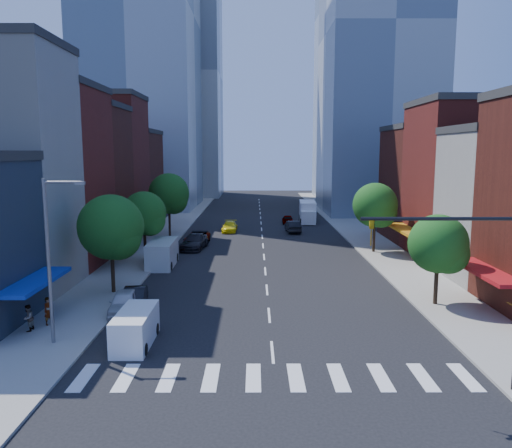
# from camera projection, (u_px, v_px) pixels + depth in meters

# --- Properties ---
(ground) EXTENTS (220.00, 220.00, 0.00)m
(ground) POSITION_uv_depth(u_px,v_px,m) (272.00, 352.00, 26.44)
(ground) COLOR black
(ground) RESTS_ON ground
(sidewalk_left) EXTENTS (5.00, 120.00, 0.15)m
(sidewalk_left) POSITION_uv_depth(u_px,v_px,m) (167.00, 231.00, 65.97)
(sidewalk_left) COLOR gray
(sidewalk_left) RESTS_ON ground
(sidewalk_right) EXTENTS (5.00, 120.00, 0.15)m
(sidewalk_right) POSITION_uv_depth(u_px,v_px,m) (356.00, 231.00, 66.04)
(sidewalk_right) COLOR gray
(sidewalk_right) RESTS_ON ground
(crosswalk) EXTENTS (19.00, 3.00, 0.01)m
(crosswalk) POSITION_uv_depth(u_px,v_px,m) (275.00, 377.00, 23.47)
(crosswalk) COLOR silver
(crosswalk) RESTS_ON ground
(bldg_left_2) EXTENTS (12.00, 9.00, 16.00)m
(bldg_left_2) POSITION_uv_depth(u_px,v_px,m) (35.00, 179.00, 45.51)
(bldg_left_2) COLOR maroon
(bldg_left_2) RESTS_ON ground
(bldg_left_3) EXTENTS (12.00, 8.00, 15.00)m
(bldg_left_3) POSITION_uv_depth(u_px,v_px,m) (70.00, 180.00, 54.00)
(bldg_left_3) COLOR #491912
(bldg_left_3) RESTS_ON ground
(bldg_left_4) EXTENTS (12.00, 9.00, 17.00)m
(bldg_left_4) POSITION_uv_depth(u_px,v_px,m) (94.00, 168.00, 62.26)
(bldg_left_4) COLOR maroon
(bldg_left_4) RESTS_ON ground
(bldg_left_5) EXTENTS (12.00, 10.00, 13.00)m
(bldg_left_5) POSITION_uv_depth(u_px,v_px,m) (116.00, 180.00, 71.95)
(bldg_left_5) COLOR #491912
(bldg_left_5) RESTS_ON ground
(bldg_right_2) EXTENTS (12.00, 10.00, 15.00)m
(bldg_right_2) POSITION_uv_depth(u_px,v_px,m) (477.00, 182.00, 49.15)
(bldg_right_2) COLOR maroon
(bldg_right_2) RESTS_ON ground
(bldg_right_3) EXTENTS (12.00, 10.00, 13.00)m
(bldg_right_3) POSITION_uv_depth(u_px,v_px,m) (439.00, 186.00, 59.19)
(bldg_right_3) COLOR #491912
(bldg_right_3) RESTS_ON ground
(tower_nw) EXTENTS (20.00, 22.00, 70.00)m
(tower_nw) POSITION_uv_depth(u_px,v_px,m) (139.00, 15.00, 90.58)
(tower_nw) COLOR #8C99A8
(tower_nw) RESTS_ON ground
(tower_ne) EXTENTS (18.00, 20.00, 60.00)m
(tower_ne) POSITION_uv_depth(u_px,v_px,m) (379.00, 34.00, 83.50)
(tower_ne) COLOR #9EA5AD
(tower_ne) RESTS_ON ground
(tower_far_e) EXTENTS (22.00, 22.00, 80.00)m
(tower_far_e) POSITION_uv_depth(u_px,v_px,m) (373.00, 10.00, 104.82)
(tower_far_e) COLOR #8C99A8
(tower_far_e) RESTS_ON ground
(tower_far_w) EXTENTS (18.00, 18.00, 56.00)m
(tower_far_w) POSITION_uv_depth(u_px,v_px,m) (182.00, 76.00, 116.34)
(tower_far_w) COLOR #9EA5AD
(tower_far_w) RESTS_ON ground
(traffic_signal) EXTENTS (7.24, 2.24, 8.00)m
(traffic_signal) POSITION_uv_depth(u_px,v_px,m) (508.00, 302.00, 21.41)
(traffic_signal) COLOR black
(traffic_signal) RESTS_ON sidewalk_right
(streetlight) EXTENTS (2.25, 0.25, 9.00)m
(streetlight) POSITION_uv_depth(u_px,v_px,m) (52.00, 251.00, 26.63)
(streetlight) COLOR slate
(streetlight) RESTS_ON sidewalk_left
(tree_left_near) EXTENTS (4.80, 4.80, 7.30)m
(tree_left_near) POSITION_uv_depth(u_px,v_px,m) (113.00, 230.00, 36.51)
(tree_left_near) COLOR black
(tree_left_near) RESTS_ON sidewalk_left
(tree_left_mid) EXTENTS (4.20, 4.20, 6.65)m
(tree_left_mid) POSITION_uv_depth(u_px,v_px,m) (146.00, 215.00, 47.45)
(tree_left_mid) COLOR black
(tree_left_mid) RESTS_ON sidewalk_left
(tree_left_far) EXTENTS (5.00, 5.00, 7.75)m
(tree_left_far) POSITION_uv_depth(u_px,v_px,m) (170.00, 195.00, 61.20)
(tree_left_far) COLOR black
(tree_left_far) RESTS_ON sidewalk_left
(tree_right_near) EXTENTS (4.00, 4.00, 6.20)m
(tree_right_near) POSITION_uv_depth(u_px,v_px,m) (441.00, 246.00, 33.70)
(tree_right_near) COLOR black
(tree_right_near) RESTS_ON sidewalk_right
(tree_right_far) EXTENTS (4.60, 4.60, 7.20)m
(tree_right_far) POSITION_uv_depth(u_px,v_px,m) (377.00, 207.00, 51.41)
(tree_right_far) COLOR black
(tree_right_far) RESTS_ON sidewalk_right
(parked_car_front) EXTENTS (2.24, 4.54, 1.49)m
(parked_car_front) POSITION_uv_depth(u_px,v_px,m) (124.00, 302.00, 32.69)
(parked_car_front) COLOR silver
(parked_car_front) RESTS_ON ground
(parked_car_second) EXTENTS (1.86, 4.23, 1.35)m
(parked_car_second) POSITION_uv_depth(u_px,v_px,m) (134.00, 298.00, 33.84)
(parked_car_second) COLOR black
(parked_car_second) RESTS_ON ground
(parked_car_third) EXTENTS (2.78, 5.28, 1.42)m
(parked_car_third) POSITION_uv_depth(u_px,v_px,m) (197.00, 238.00, 57.29)
(parked_car_third) COLOR #999999
(parked_car_third) RESTS_ON ground
(parked_car_rear) EXTENTS (2.97, 5.82, 1.62)m
(parked_car_rear) POSITION_uv_depth(u_px,v_px,m) (195.00, 242.00, 54.26)
(parked_car_rear) COLOR black
(parked_car_rear) RESTS_ON ground
(cargo_van_near) EXTENTS (1.85, 4.49, 1.91)m
(cargo_van_near) POSITION_uv_depth(u_px,v_px,m) (135.00, 329.00, 27.26)
(cargo_van_near) COLOR white
(cargo_van_near) RESTS_ON ground
(cargo_van_far) EXTENTS (2.36, 5.62, 2.38)m
(cargo_van_far) POSITION_uv_depth(u_px,v_px,m) (162.00, 254.00, 45.96)
(cargo_van_far) COLOR silver
(cargo_van_far) RESTS_ON ground
(taxi) EXTENTS (2.00, 4.68, 1.34)m
(taxi) POSITION_uv_depth(u_px,v_px,m) (230.00, 227.00, 65.89)
(taxi) COLOR #FFE80D
(taxi) RESTS_ON ground
(traffic_car_oncoming) EXTENTS (1.94, 4.74, 1.53)m
(traffic_car_oncoming) POSITION_uv_depth(u_px,v_px,m) (293.00, 227.00, 65.39)
(traffic_car_oncoming) COLOR black
(traffic_car_oncoming) RESTS_ON ground
(traffic_car_far) EXTENTS (1.59, 3.83, 1.30)m
(traffic_car_far) POSITION_uv_depth(u_px,v_px,m) (288.00, 219.00, 73.33)
(traffic_car_far) COLOR #999999
(traffic_car_far) RESTS_ON ground
(box_truck) EXTENTS (2.72, 7.72, 3.06)m
(box_truck) POSITION_uv_depth(u_px,v_px,m) (308.00, 212.00, 74.98)
(box_truck) COLOR white
(box_truck) RESTS_ON ground
(pedestrian_near) EXTENTS (0.69, 0.75, 1.72)m
(pedestrian_near) POSITION_uv_depth(u_px,v_px,m) (49.00, 311.00, 30.08)
(pedestrian_near) COLOR #999999
(pedestrian_near) RESTS_ON sidewalk_left
(pedestrian_far) EXTENTS (0.66, 0.82, 1.58)m
(pedestrian_far) POSITION_uv_depth(u_px,v_px,m) (28.00, 318.00, 29.00)
(pedestrian_far) COLOR #999999
(pedestrian_far) RESTS_ON sidewalk_left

